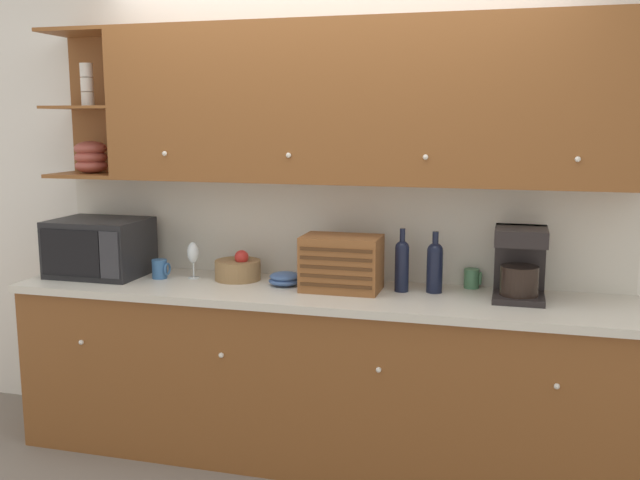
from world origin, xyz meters
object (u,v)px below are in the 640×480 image
at_px(second_wine_bottle, 435,265).
at_px(mug_blue_second, 472,278).
at_px(fruit_basket, 238,269).
at_px(coffee_maker, 520,263).
at_px(wine_bottle, 402,263).
at_px(mug, 160,269).
at_px(bread_box, 342,263).
at_px(microwave, 100,247).
at_px(bowl_stack_on_counter, 285,279).
at_px(wine_glass, 193,254).

bearing_deg(second_wine_bottle, mug_blue_second, 39.12).
height_order(fruit_basket, coffee_maker, coffee_maker).
distance_m(wine_bottle, coffee_maker, 0.57).
bearing_deg(mug, bread_box, -0.56).
bearing_deg(microwave, bowl_stack_on_counter, 1.68).
height_order(bread_box, mug_blue_second, bread_box).
xyz_separation_m(mug, wine_glass, (0.18, 0.05, 0.08)).
xyz_separation_m(fruit_basket, mug_blue_second, (1.23, 0.14, -0.01)).
bearing_deg(second_wine_bottle, coffee_maker, -2.75).
bearing_deg(wine_bottle, second_wine_bottle, 7.82).
xyz_separation_m(wine_bottle, coffee_maker, (0.57, 0.00, 0.03)).
bearing_deg(bread_box, microwave, 179.95).
bearing_deg(mug, bowl_stack_on_counter, 1.83).
distance_m(bowl_stack_on_counter, second_wine_bottle, 0.78).
bearing_deg(second_wine_bottle, wine_bottle, -172.18).
bearing_deg(coffee_maker, microwave, -178.47).
height_order(mug, wine_bottle, wine_bottle).
bearing_deg(wine_glass, mug_blue_second, 6.53).
distance_m(second_wine_bottle, coffee_maker, 0.41).
height_order(fruit_basket, bowl_stack_on_counter, fruit_basket).
xyz_separation_m(fruit_basket, second_wine_bottle, (1.06, -0.01, 0.08)).
distance_m(microwave, second_wine_bottle, 1.84).
distance_m(mug, bowl_stack_on_counter, 0.71).
height_order(wine_glass, coffee_maker, coffee_maker).
xyz_separation_m(bread_box, mug_blue_second, (0.64, 0.23, -0.09)).
height_order(wine_glass, bread_box, bread_box).
distance_m(bread_box, wine_bottle, 0.30).
bearing_deg(wine_bottle, fruit_basket, 178.10).
bearing_deg(bread_box, second_wine_bottle, 10.01).
distance_m(microwave, bread_box, 1.38).
relative_size(mug, fruit_basket, 0.42).
height_order(mug, second_wine_bottle, second_wine_bottle).
bearing_deg(mug_blue_second, fruit_basket, -173.65).
xyz_separation_m(wine_bottle, mug_blue_second, (0.34, 0.17, -0.09)).
relative_size(fruit_basket, coffee_maker, 0.70).
relative_size(mug, coffee_maker, 0.29).
bearing_deg(wine_bottle, mug_blue_second, 26.19).
bearing_deg(wine_glass, wine_bottle, 0.11).
distance_m(mug, coffee_maker, 1.89).
bearing_deg(bowl_stack_on_counter, wine_bottle, 2.46).
bearing_deg(mug, wine_glass, 14.73).
relative_size(bowl_stack_on_counter, mug_blue_second, 1.70).
bearing_deg(microwave, wine_glass, 5.87).
distance_m(mug, bread_box, 1.02).
distance_m(bowl_stack_on_counter, mug_blue_second, 0.97).
height_order(wine_glass, mug_blue_second, wine_glass).
relative_size(wine_glass, bowl_stack_on_counter, 1.18).
relative_size(mug, bread_box, 0.26).
relative_size(wine_glass, fruit_basket, 0.81).
distance_m(mug, second_wine_bottle, 1.48).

